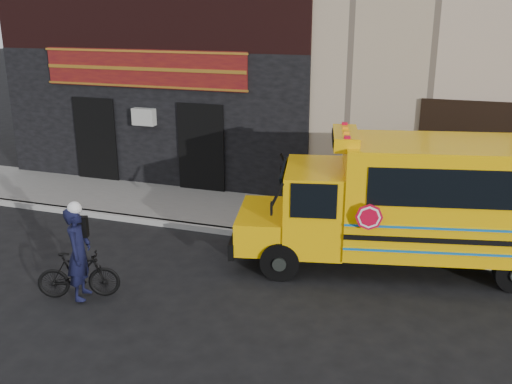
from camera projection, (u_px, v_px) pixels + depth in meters
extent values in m
plane|color=black|center=(239.00, 288.00, 11.33)|extent=(120.00, 120.00, 0.00)
cube|color=#9F9E99|center=(277.00, 238.00, 13.65)|extent=(40.00, 0.20, 0.15)
cube|color=#64635D|center=(294.00, 217.00, 15.00)|extent=(40.00, 3.00, 0.15)
cube|color=black|center=(149.00, 119.00, 17.23)|extent=(10.00, 0.30, 4.00)
cube|color=#4D0B14|center=(143.00, 69.00, 16.63)|extent=(6.50, 0.12, 1.10)
cube|color=black|center=(97.00, 140.00, 17.89)|extent=(1.30, 0.10, 2.50)
cube|color=black|center=(202.00, 148.00, 16.77)|extent=(1.30, 0.10, 2.50)
cylinder|color=black|center=(280.00, 261.00, 11.60)|extent=(0.84, 0.45, 0.80)
cylinder|color=black|center=(286.00, 227.00, 13.40)|extent=(0.84, 0.45, 0.80)
cylinder|color=black|center=(488.00, 236.00, 12.91)|extent=(0.84, 0.45, 0.80)
cube|color=#EFAD04|center=(263.00, 225.00, 12.42)|extent=(1.41, 2.17, 0.70)
cube|color=black|center=(238.00, 235.00, 12.56)|extent=(0.57, 2.03, 0.35)
cube|color=#EFAD04|center=(314.00, 205.00, 12.16)|extent=(1.63, 2.31, 1.70)
cube|color=black|center=(287.00, 187.00, 12.09)|extent=(0.45, 1.77, 0.90)
cube|color=#EFAD04|center=(453.00, 196.00, 11.76)|extent=(4.87, 3.13, 2.25)
cube|color=black|center=(474.00, 190.00, 10.55)|extent=(3.81, 0.89, 0.75)
cube|color=#EFAD04|center=(346.00, 138.00, 11.64)|extent=(0.84, 1.67, 0.28)
cylinder|color=#BA0725|center=(369.00, 217.00, 10.74)|extent=(0.51, 0.14, 0.52)
imported|color=black|center=(78.00, 275.00, 10.84)|extent=(1.60, 1.02, 0.93)
imported|color=black|center=(79.00, 256.00, 10.63)|extent=(0.60, 0.75, 1.80)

